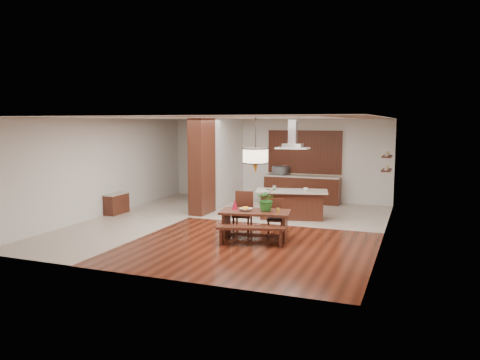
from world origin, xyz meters
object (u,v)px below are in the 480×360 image
at_px(range_hood, 293,133).
at_px(microwave, 281,170).
at_px(dining_bench, 251,236).
at_px(kitchen_island, 292,204).
at_px(dining_chair_left, 242,213).
at_px(foliage_plant, 267,199).
at_px(hallway_console, 117,204).
at_px(island_cup, 306,189).
at_px(pendant_lantern, 256,145).
at_px(dining_chair_right, 275,217).
at_px(fruit_bowl, 246,209).
at_px(dining_table, 255,218).

relative_size(range_hood, microwave, 1.70).
relative_size(dining_bench, kitchen_island, 0.71).
bearing_deg(dining_chair_left, microwave, 87.18).
relative_size(dining_bench, dining_chair_left, 1.49).
bearing_deg(foliage_plant, range_hood, 90.87).
relative_size(hallway_console, microwave, 1.66).
bearing_deg(microwave, island_cup, -37.35).
height_order(pendant_lantern, microwave, pendant_lantern).
distance_m(range_hood, microwave, 3.35).
bearing_deg(range_hood, kitchen_island, -90.00).
height_order(dining_chair_right, fruit_bowl, dining_chair_right).
bearing_deg(dining_table, kitchen_island, 85.31).
bearing_deg(foliage_plant, kitchen_island, 90.87).
relative_size(fruit_bowl, island_cup, 2.12).
height_order(foliage_plant, range_hood, range_hood).
bearing_deg(range_hood, dining_chair_right, -86.96).
distance_m(hallway_console, range_hood, 5.73).
relative_size(hallway_console, fruit_bowl, 3.14).
bearing_deg(range_hood, hallway_console, -166.83).
xyz_separation_m(dining_chair_left, range_hood, (0.70, 2.18, 1.94)).
relative_size(kitchen_island, microwave, 4.11).
distance_m(dining_bench, range_hood, 3.90).
bearing_deg(range_hood, foliage_plant, -89.13).
height_order(fruit_bowl, kitchen_island, kitchen_island).
relative_size(dining_chair_right, microwave, 1.68).
xyz_separation_m(dining_chair_left, kitchen_island, (0.70, 2.17, -0.09)).
height_order(dining_bench, pendant_lantern, pendant_lantern).
xyz_separation_m(kitchen_island, microwave, (-1.16, 2.83, 0.67)).
relative_size(dining_table, foliage_plant, 3.10).
bearing_deg(dining_bench, pendant_lantern, 99.55).
relative_size(dining_chair_right, island_cup, 6.74).
bearing_deg(foliage_plant, dining_table, -157.19).
height_order(dining_table, pendant_lantern, pendant_lantern).
relative_size(dining_chair_left, fruit_bowl, 3.73).
height_order(fruit_bowl, microwave, microwave).
distance_m(pendant_lantern, kitchen_island, 3.18).
height_order(dining_chair_right, pendant_lantern, pendant_lantern).
xyz_separation_m(hallway_console, kitchen_island, (5.17, 1.21, 0.12)).
xyz_separation_m(dining_table, foliage_plant, (0.25, 0.11, 0.46)).
bearing_deg(kitchen_island, pendant_lantern, -107.68).
bearing_deg(range_hood, dining_chair_left, -107.86).
xyz_separation_m(dining_table, microwave, (-0.95, 5.43, 0.59)).
xyz_separation_m(foliage_plant, microwave, (-1.20, 5.32, 0.13)).
relative_size(hallway_console, range_hood, 0.98).
xyz_separation_m(dining_chair_left, island_cup, (1.12, 2.11, 0.37)).
bearing_deg(island_cup, pendant_lantern, -103.94).
xyz_separation_m(pendant_lantern, kitchen_island, (0.21, 2.60, -1.81)).
relative_size(dining_table, microwave, 3.31).
bearing_deg(dining_bench, dining_chair_left, 120.11).
relative_size(pendant_lantern, fruit_bowl, 4.67).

